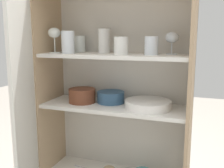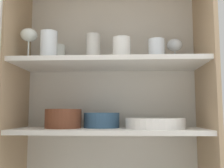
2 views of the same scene
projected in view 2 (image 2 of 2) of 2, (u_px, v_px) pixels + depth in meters
cupboard_back_panel at (111, 139)px, 1.29m from camera, size 0.87×0.02×1.44m
cupboard_side_left at (14, 141)px, 1.16m from camera, size 0.02×0.32×1.44m
cupboard_side_right at (208, 143)px, 1.12m from camera, size 0.02×0.32×1.44m
shelf_board_middle at (109, 131)px, 1.14m from camera, size 0.83×0.29×0.02m
shelf_board_upper at (109, 64)px, 1.18m from camera, size 0.83×0.29×0.02m
tumbler_glass_0 at (157, 50)px, 1.16m from camera, size 0.07×0.07×0.10m
tumbler_glass_1 at (122, 49)px, 1.13m from camera, size 0.08×0.08×0.10m
tumbler_glass_2 at (49, 46)px, 1.15m from camera, size 0.07×0.07×0.13m
tumbler_glass_3 at (93, 49)px, 1.24m from camera, size 0.07×0.07×0.14m
tumbler_glass_4 at (57, 56)px, 1.28m from camera, size 0.08×0.08×0.10m
wine_glass_0 at (29, 37)px, 1.17m from camera, size 0.07×0.07×0.15m
wine_glass_1 at (175, 46)px, 1.24m from camera, size 0.07×0.07×0.12m
plate_stack_white at (155, 123)px, 1.14m from camera, size 0.26×0.26×0.04m
mixing_bowl_large at (63, 118)px, 1.16m from camera, size 0.16×0.16×0.08m
serving_bowl_small at (102, 120)px, 1.20m from camera, size 0.16×0.16×0.07m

